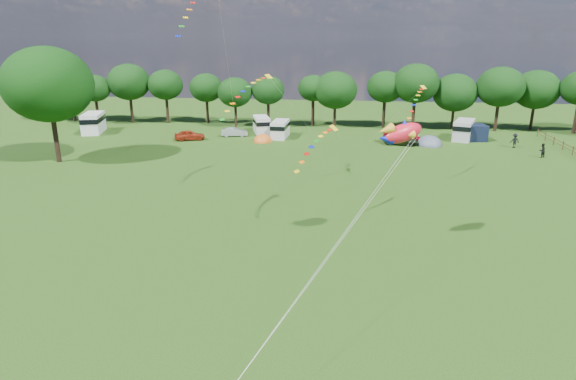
# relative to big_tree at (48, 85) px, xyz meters

# --- Properties ---
(ground_plane) EXTENTS (180.00, 180.00, 0.00)m
(ground_plane) POSITION_rel_big_tree_xyz_m (30.00, -28.00, -9.02)
(ground_plane) COLOR black
(ground_plane) RESTS_ON ground
(tree_line) EXTENTS (102.98, 10.98, 10.27)m
(tree_line) POSITION_rel_big_tree_xyz_m (35.30, 26.99, -2.67)
(tree_line) COLOR black
(tree_line) RESTS_ON ground
(big_tree) EXTENTS (10.00, 10.00, 13.28)m
(big_tree) POSITION_rel_big_tree_xyz_m (0.00, 0.00, 0.00)
(big_tree) COLOR black
(big_tree) RESTS_ON ground
(car_a) EXTENTS (4.73, 3.17, 1.47)m
(car_a) POSITION_rel_big_tree_xyz_m (11.45, 14.05, -8.28)
(car_a) COLOR #9E2C14
(car_a) RESTS_ON ground
(car_b) EXTENTS (3.84, 2.06, 1.29)m
(car_b) POSITION_rel_big_tree_xyz_m (17.21, 17.54, -8.37)
(car_b) COLOR #9A9DA2
(car_b) RESTS_ON ground
(car_c) EXTENTS (5.32, 2.36, 1.58)m
(car_c) POSITION_rel_big_tree_xyz_m (41.57, 16.13, -8.23)
(car_c) COLOR #A30014
(car_c) RESTS_ON ground
(car_d) EXTENTS (5.01, 2.98, 1.28)m
(car_d) POSITION_rel_big_tree_xyz_m (41.31, 14.76, -8.38)
(car_d) COLOR black
(car_d) RESTS_ON ground
(campervan_a) EXTENTS (4.21, 6.58, 2.99)m
(campervan_a) POSITION_rel_big_tree_xyz_m (-5.11, 17.81, -7.41)
(campervan_a) COLOR silver
(campervan_a) RESTS_ON ground
(campervan_b) EXTENTS (3.62, 5.52, 2.50)m
(campervan_b) POSITION_rel_big_tree_xyz_m (20.75, 20.71, -7.67)
(campervan_b) COLOR silver
(campervan_b) RESTS_ON ground
(campervan_c) EXTENTS (2.31, 5.08, 2.46)m
(campervan_c) POSITION_rel_big_tree_xyz_m (24.08, 17.65, -7.70)
(campervan_c) COLOR silver
(campervan_c) RESTS_ON ground
(campervan_d) EXTENTS (4.13, 6.09, 2.75)m
(campervan_d) POSITION_rel_big_tree_xyz_m (50.56, 19.62, -7.54)
(campervan_d) COLOR #B6B6B8
(campervan_d) RESTS_ON ground
(tent_orange) EXTENTS (2.73, 2.99, 2.14)m
(tent_orange) POSITION_rel_big_tree_xyz_m (22.03, 14.29, -9.00)
(tent_orange) COLOR orange
(tent_orange) RESTS_ON ground
(tent_greyblue) EXTENTS (3.55, 3.89, 2.64)m
(tent_greyblue) POSITION_rel_big_tree_xyz_m (45.11, 14.95, -9.00)
(tent_greyblue) COLOR #4D5666
(tent_greyblue) RESTS_ON ground
(awning_navy) EXTENTS (3.89, 3.28, 2.25)m
(awning_navy) POSITION_rel_big_tree_xyz_m (51.63, 19.08, -7.89)
(awning_navy) COLOR black
(awning_navy) RESTS_ON ground
(fish_kite) EXTENTS (3.44, 2.51, 1.85)m
(fish_kite) POSITION_rel_big_tree_xyz_m (37.36, -19.96, -0.83)
(fish_kite) COLOR red
(fish_kite) RESTS_ON ground
(streamer_kite_b) EXTENTS (4.28, 4.76, 3.82)m
(streamer_kite_b) POSITION_rel_big_tree_xyz_m (24.78, -7.16, 0.49)
(streamer_kite_b) COLOR yellow
(streamer_kite_b) RESTS_ON ground
(streamer_kite_c) EXTENTS (3.15, 5.08, 2.84)m
(streamer_kite_c) POSITION_rel_big_tree_xyz_m (31.82, -14.90, -2.57)
(streamer_kite_c) COLOR yellow
(streamer_kite_c) RESTS_ON ground
(walker_a) EXTENTS (1.01, 0.89, 1.76)m
(walker_a) POSITION_rel_big_tree_xyz_m (57.73, 9.41, -8.14)
(walker_a) COLOR black
(walker_a) RESTS_ON ground
(walker_b) EXTENTS (1.33, 0.81, 1.92)m
(walker_b) POSITION_rel_big_tree_xyz_m (56.14, 14.76, -8.06)
(walker_b) COLOR black
(walker_b) RESTS_ON ground
(streamer_kite_d) EXTENTS (2.63, 5.04, 4.27)m
(streamer_kite_d) POSITION_rel_big_tree_xyz_m (40.44, -3.54, -0.90)
(streamer_kite_d) COLOR yellow
(streamer_kite_d) RESTS_ON ground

